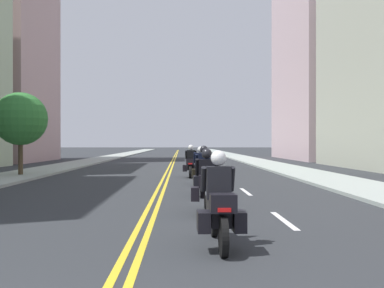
{
  "coord_description": "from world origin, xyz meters",
  "views": [
    {
      "loc": [
        0.76,
        -2.12,
        1.73
      ],
      "look_at": [
        1.18,
        15.32,
        1.69
      ],
      "focal_mm": 42.67,
      "sensor_mm": 36.0,
      "label": 1
    }
  ],
  "objects_px": {
    "motorcycle_4": "(191,164)",
    "street_tree_0": "(21,119)",
    "motorcycle_3": "(201,169)",
    "motorcycle_2": "(204,175)",
    "motorcycle_1": "(207,186)",
    "motorcycle_0": "(219,207)"
  },
  "relations": [
    {
      "from": "motorcycle_1",
      "to": "motorcycle_2",
      "type": "relative_size",
      "value": 0.98
    },
    {
      "from": "motorcycle_2",
      "to": "motorcycle_4",
      "type": "bearing_deg",
      "value": 89.84
    },
    {
      "from": "motorcycle_1",
      "to": "motorcycle_3",
      "type": "xyz_separation_m",
      "value": [
        0.18,
        7.59,
        -0.0
      ]
    },
    {
      "from": "motorcycle_1",
      "to": "motorcycle_4",
      "type": "distance_m",
      "value": 11.67
    },
    {
      "from": "motorcycle_3",
      "to": "street_tree_0",
      "type": "height_order",
      "value": "street_tree_0"
    },
    {
      "from": "motorcycle_0",
      "to": "motorcycle_2",
      "type": "height_order",
      "value": "motorcycle_2"
    },
    {
      "from": "motorcycle_3",
      "to": "motorcycle_0",
      "type": "bearing_deg",
      "value": -92.86
    },
    {
      "from": "motorcycle_3",
      "to": "motorcycle_4",
      "type": "distance_m",
      "value": 4.09
    },
    {
      "from": "street_tree_0",
      "to": "motorcycle_0",
      "type": "bearing_deg",
      "value": -61.09
    },
    {
      "from": "motorcycle_3",
      "to": "motorcycle_4",
      "type": "height_order",
      "value": "motorcycle_4"
    },
    {
      "from": "motorcycle_3",
      "to": "motorcycle_2",
      "type": "bearing_deg",
      "value": -92.71
    },
    {
      "from": "motorcycle_2",
      "to": "motorcycle_3",
      "type": "xyz_separation_m",
      "value": [
        0.05,
        3.82,
        -0.02
      ]
    },
    {
      "from": "motorcycle_4",
      "to": "street_tree_0",
      "type": "xyz_separation_m",
      "value": [
        -8.73,
        0.71,
        2.31
      ]
    },
    {
      "from": "motorcycle_1",
      "to": "street_tree_0",
      "type": "relative_size",
      "value": 0.52
    },
    {
      "from": "motorcycle_2",
      "to": "motorcycle_4",
      "type": "height_order",
      "value": "motorcycle_2"
    },
    {
      "from": "street_tree_0",
      "to": "motorcycle_4",
      "type": "bearing_deg",
      "value": -4.64
    },
    {
      "from": "motorcycle_2",
      "to": "motorcycle_1",
      "type": "bearing_deg",
      "value": -94.09
    },
    {
      "from": "street_tree_0",
      "to": "motorcycle_1",
      "type": "bearing_deg",
      "value": -54.34
    },
    {
      "from": "motorcycle_1",
      "to": "motorcycle_3",
      "type": "distance_m",
      "value": 7.59
    },
    {
      "from": "motorcycle_0",
      "to": "motorcycle_4",
      "type": "distance_m",
      "value": 15.37
    },
    {
      "from": "motorcycle_3",
      "to": "motorcycle_4",
      "type": "relative_size",
      "value": 0.99
    },
    {
      "from": "motorcycle_2",
      "to": "motorcycle_3",
      "type": "bearing_deg",
      "value": 87.04
    }
  ]
}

